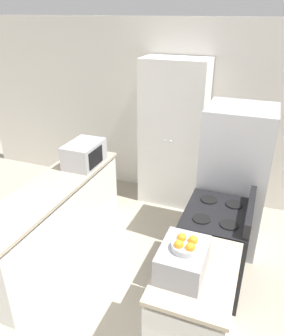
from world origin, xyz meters
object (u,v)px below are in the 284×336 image
at_px(refrigerator, 233,180).
at_px(toaster_oven, 183,260).
at_px(microwave, 84,154).
at_px(fruit_bowl, 186,245).
at_px(pantry_cabinet, 173,135).
at_px(stove, 214,247).

xyz_separation_m(refrigerator, toaster_oven, (-0.17, -1.69, 0.13)).
relative_size(refrigerator, toaster_oven, 4.03).
distance_m(microwave, fruit_bowl, 2.18).
xyz_separation_m(pantry_cabinet, microwave, (-0.86, -1.03, -0.02)).
height_order(stove, refrigerator, refrigerator).
bearing_deg(refrigerator, fruit_bowl, -95.21).
bearing_deg(toaster_oven, refrigerator, 84.11).
distance_m(pantry_cabinet, refrigerator, 1.22).
height_order(refrigerator, toaster_oven, refrigerator).
height_order(stove, fruit_bowl, fruit_bowl).
height_order(refrigerator, microwave, refrigerator).
bearing_deg(refrigerator, pantry_cabinet, 142.69).
distance_m(refrigerator, fruit_bowl, 1.73).
bearing_deg(fruit_bowl, toaster_oven, 147.99).
bearing_deg(toaster_oven, pantry_cabinet, 107.92).
bearing_deg(stove, toaster_oven, -97.79).
height_order(microwave, toaster_oven, microwave).
xyz_separation_m(stove, fruit_bowl, (-0.11, -0.93, 0.71)).
relative_size(pantry_cabinet, refrigerator, 1.21).
bearing_deg(pantry_cabinet, refrigerator, -37.31).
relative_size(microwave, toaster_oven, 1.23).
bearing_deg(microwave, refrigerator, 9.37).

